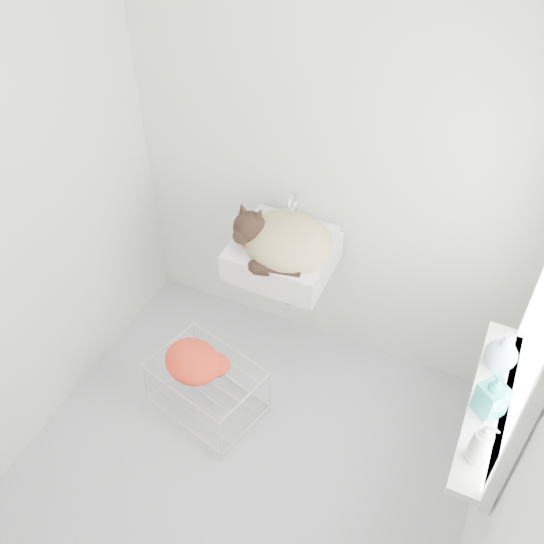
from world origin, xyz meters
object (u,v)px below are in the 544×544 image
at_px(cat, 283,241).
at_px(bottle_b, 486,411).
at_px(bottle_a, 475,458).
at_px(bottle_c, 497,364).
at_px(sink, 283,245).
at_px(wire_rack, 208,390).

relative_size(cat, bottle_b, 2.30).
xyz_separation_m(bottle_a, bottle_c, (0.00, 0.48, 0.00)).
bearing_deg(sink, bottle_c, -16.46).
bearing_deg(sink, bottle_b, -27.45).
xyz_separation_m(sink, wire_rack, (-0.20, -0.53, -0.70)).
bearing_deg(bottle_b, bottle_c, 90.00).
height_order(sink, bottle_a, sink).
distance_m(wire_rack, bottle_b, 1.51).
bearing_deg(bottle_c, sink, 163.54).
distance_m(cat, bottle_a, 1.38).
bearing_deg(bottle_c, bottle_b, -90.00).
xyz_separation_m(cat, wire_rack, (-0.21, -0.51, -0.74)).
distance_m(cat, bottle_b, 1.26).
bearing_deg(cat, wire_rack, -108.91).
relative_size(cat, bottle_c, 2.88).
bearing_deg(bottle_b, cat, 153.05).
bearing_deg(wire_rack, bottle_c, 8.10).
bearing_deg(bottle_a, bottle_b, 90.00).
height_order(wire_rack, bottle_c, bottle_c).
bearing_deg(bottle_c, bottle_a, -90.00).
distance_m(cat, bottle_c, 1.17).
bearing_deg(sink, wire_rack, -111.13).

